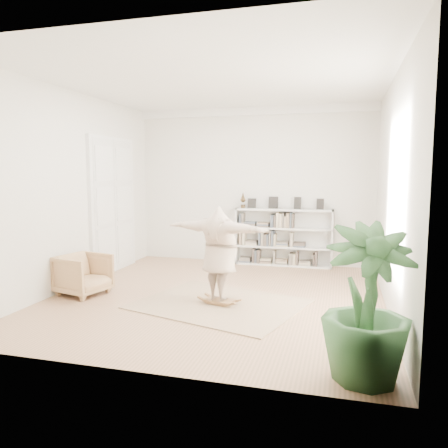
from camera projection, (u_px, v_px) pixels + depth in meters
name	position (u px, v px, depth m)	size (l,w,h in m)	color
floor	(218.00, 296.00, 7.53)	(6.00, 6.00, 0.00)	#8D6948
room_shell	(253.00, 111.00, 9.94)	(6.00, 6.00, 6.00)	silver
doors	(113.00, 206.00, 9.32)	(0.09, 1.78, 2.92)	white
bookshelf	(283.00, 238.00, 9.96)	(2.20, 0.35, 1.64)	silver
armchair	(83.00, 274.00, 7.60)	(0.76, 0.78, 0.71)	tan
rug	(220.00, 304.00, 7.04)	(2.50, 2.00, 0.02)	tan
rocker_board	(220.00, 301.00, 7.03)	(0.54, 0.41, 0.10)	brown
person	(220.00, 251.00, 6.94)	(1.85, 0.50, 1.50)	#BDA38E
houseplant	(367.00, 303.00, 4.39)	(0.91, 0.91, 1.62)	#2A542A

